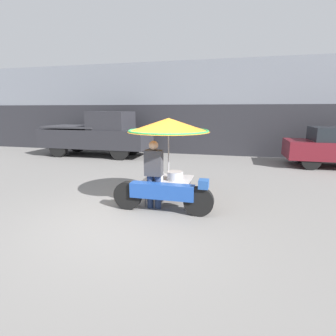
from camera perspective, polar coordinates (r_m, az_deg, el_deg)
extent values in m
plane|color=slate|center=(5.40, -8.15, -11.14)|extent=(36.00, 36.00, 0.00)
cube|color=gray|center=(13.94, 6.36, 12.71)|extent=(28.00, 2.00, 4.42)
cube|color=#28282D|center=(12.96, 5.61, 8.27)|extent=(23.80, 0.06, 2.40)
cylinder|color=black|center=(5.48, 6.68, -7.23)|extent=(0.63, 0.14, 0.63)
cylinder|color=black|center=(5.88, -8.74, -5.92)|extent=(0.63, 0.14, 0.63)
cube|color=#1E479E|center=(5.58, -1.32, -5.06)|extent=(1.38, 0.24, 0.32)
cube|color=#234C93|center=(5.36, 7.77, -3.46)|extent=(0.20, 0.24, 0.18)
cylinder|color=black|center=(6.40, 0.67, -4.52)|extent=(0.56, 0.14, 0.56)
cylinder|color=#515156|center=(5.74, 3.64, -6.43)|extent=(0.03, 0.03, 0.59)
cylinder|color=#515156|center=(6.41, 4.82, -4.39)|extent=(0.03, 0.03, 0.59)
cylinder|color=#515156|center=(5.95, -4.96, -5.73)|extent=(0.03, 0.03, 0.59)
cylinder|color=#515156|center=(6.61, -2.93, -3.84)|extent=(0.03, 0.03, 0.59)
cube|color=#B2B2B7|center=(6.07, 0.12, -2.29)|extent=(1.06, 0.84, 0.02)
cylinder|color=#B2B2B7|center=(5.96, 0.12, 2.77)|extent=(0.03, 0.03, 1.07)
cone|color=orange|center=(5.88, 0.12, 9.36)|extent=(1.84, 1.84, 0.30)
torus|color=green|center=(5.89, 0.12, 8.09)|extent=(1.79, 1.79, 0.05)
cylinder|color=silver|center=(5.97, -2.45, -1.62)|extent=(0.33, 0.33, 0.17)
cylinder|color=#B7B7BC|center=(5.89, 1.57, -1.70)|extent=(0.36, 0.36, 0.20)
cylinder|color=navy|center=(5.89, -3.89, -5.12)|extent=(0.14, 0.14, 0.75)
cylinder|color=navy|center=(5.83, -2.20, -5.26)|extent=(0.14, 0.14, 0.75)
cube|color=#38383D|center=(5.69, -3.13, 1.11)|extent=(0.38, 0.22, 0.56)
sphere|color=tan|center=(5.63, -3.17, 4.94)|extent=(0.20, 0.20, 0.20)
cylinder|color=black|center=(10.91, 28.72, 1.36)|extent=(0.66, 0.20, 0.66)
cylinder|color=black|center=(12.27, 27.12, 2.61)|extent=(0.66, 0.20, 0.66)
cylinder|color=black|center=(11.64, -10.47, 3.76)|extent=(0.84, 0.24, 0.84)
cylinder|color=black|center=(13.05, -7.65, 4.80)|extent=(0.84, 0.24, 0.84)
cylinder|color=black|center=(13.22, -22.77, 4.02)|extent=(0.84, 0.24, 0.84)
cylinder|color=black|center=(14.48, -19.12, 4.98)|extent=(0.84, 0.24, 0.84)
cube|color=#28282D|center=(12.97, -15.37, 6.31)|extent=(5.14, 1.82, 0.85)
cube|color=#28282D|center=(12.53, -12.26, 10.08)|extent=(1.75, 1.68, 0.81)
cube|color=#2D2D33|center=(13.46, -19.36, 8.52)|extent=(2.67, 1.75, 0.08)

